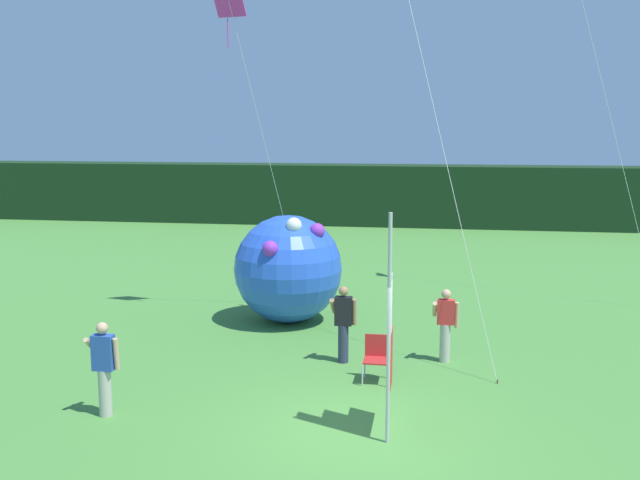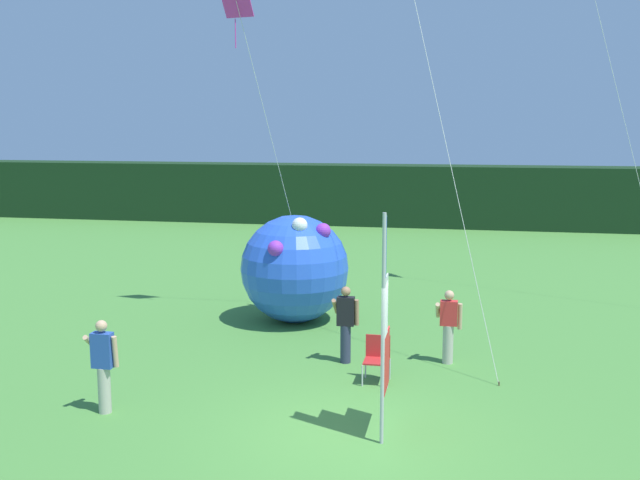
% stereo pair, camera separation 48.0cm
% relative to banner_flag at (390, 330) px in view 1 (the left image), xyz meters
% --- Properties ---
extents(ground_plane, '(120.00, 120.00, 0.00)m').
position_rel_banner_flag_xyz_m(ground_plane, '(-0.52, -0.08, -1.75)').
color(ground_plane, '#478438').
extents(distant_treeline, '(80.00, 2.40, 3.00)m').
position_rel_banner_flag_xyz_m(distant_treeline, '(-0.52, 25.23, -0.25)').
color(distant_treeline, black).
rests_on(distant_treeline, ground).
extents(banner_flag, '(0.06, 1.03, 3.65)m').
position_rel_banner_flag_xyz_m(banner_flag, '(0.00, 0.00, 0.00)').
color(banner_flag, '#B7B7BC').
rests_on(banner_flag, ground).
extents(person_near_banner, '(0.55, 0.48, 1.64)m').
position_rel_banner_flag_xyz_m(person_near_banner, '(-1.18, 3.48, -0.88)').
color(person_near_banner, '#2D334C').
rests_on(person_near_banner, ground).
extents(person_mid_field, '(0.55, 0.48, 1.56)m').
position_rel_banner_flag_xyz_m(person_mid_field, '(0.94, 3.86, -0.92)').
color(person_mid_field, '#B7B2A3').
rests_on(person_mid_field, ground).
extents(person_far_left, '(0.55, 0.48, 1.65)m').
position_rel_banner_flag_xyz_m(person_far_left, '(-4.85, 0.02, -0.87)').
color(person_far_left, '#B7B2A3').
rests_on(person_far_left, ground).
extents(inflatable_balloon, '(2.73, 2.73, 2.75)m').
position_rel_banner_flag_xyz_m(inflatable_balloon, '(-2.96, 6.45, -0.38)').
color(inflatable_balloon, blue).
rests_on(inflatable_balloon, ground).
extents(folding_chair, '(0.51, 0.51, 0.89)m').
position_rel_banner_flag_xyz_m(folding_chair, '(-0.40, 2.49, -1.24)').
color(folding_chair, '#BCBCC1').
rests_on(folding_chair, ground).
extents(kite_magenta_diamond_0, '(2.03, 2.13, 8.53)m').
position_rel_banner_flag_xyz_m(kite_magenta_diamond_0, '(-4.38, 6.60, 5.99)').
color(kite_magenta_diamond_0, brown).
rests_on(kite_magenta_diamond_0, ground).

